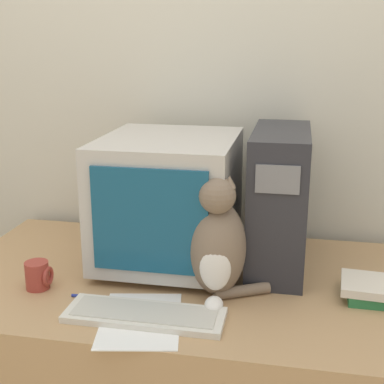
{
  "coord_description": "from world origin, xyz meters",
  "views": [
    {
      "loc": [
        0.34,
        -1.09,
        1.51
      ],
      "look_at": [
        0.04,
        0.44,
        1.05
      ],
      "focal_mm": 50.0,
      "sensor_mm": 36.0,
      "label": 1
    }
  ],
  "objects_px": {
    "keyboard": "(145,315)",
    "book_stack": "(370,289)",
    "cat": "(218,245)",
    "computer_tower": "(279,199)",
    "pen": "(97,297)",
    "crt_monitor": "(169,199)",
    "mug": "(38,275)"
  },
  "relations": [
    {
      "from": "keyboard",
      "to": "book_stack",
      "type": "distance_m",
      "value": 0.65
    },
    {
      "from": "book_stack",
      "to": "keyboard",
      "type": "bearing_deg",
      "value": -158.34
    },
    {
      "from": "pen",
      "to": "crt_monitor",
      "type": "bearing_deg",
      "value": 64.66
    },
    {
      "from": "keyboard",
      "to": "mug",
      "type": "relative_size",
      "value": 5.11
    },
    {
      "from": "cat",
      "to": "book_stack",
      "type": "distance_m",
      "value": 0.46
    },
    {
      "from": "crt_monitor",
      "to": "keyboard",
      "type": "bearing_deg",
      "value": -86.67
    },
    {
      "from": "crt_monitor",
      "to": "keyboard",
      "type": "relative_size",
      "value": 1.14
    },
    {
      "from": "crt_monitor",
      "to": "pen",
      "type": "height_order",
      "value": "crt_monitor"
    },
    {
      "from": "crt_monitor",
      "to": "book_stack",
      "type": "relative_size",
      "value": 2.81
    },
    {
      "from": "book_stack",
      "to": "mug",
      "type": "bearing_deg",
      "value": -172.28
    },
    {
      "from": "keyboard",
      "to": "book_stack",
      "type": "xyz_separation_m",
      "value": [
        0.61,
        0.24,
        0.02
      ]
    },
    {
      "from": "cat",
      "to": "pen",
      "type": "distance_m",
      "value": 0.38
    },
    {
      "from": "keyboard",
      "to": "crt_monitor",
      "type": "bearing_deg",
      "value": 93.33
    },
    {
      "from": "keyboard",
      "to": "pen",
      "type": "xyz_separation_m",
      "value": [
        -0.17,
        0.08,
        -0.01
      ]
    },
    {
      "from": "crt_monitor",
      "to": "book_stack",
      "type": "height_order",
      "value": "crt_monitor"
    },
    {
      "from": "computer_tower",
      "to": "pen",
      "type": "relative_size",
      "value": 2.98
    },
    {
      "from": "computer_tower",
      "to": "keyboard",
      "type": "xyz_separation_m",
      "value": [
        -0.33,
        -0.43,
        -0.22
      ]
    },
    {
      "from": "pen",
      "to": "cat",
      "type": "bearing_deg",
      "value": 16.67
    },
    {
      "from": "book_stack",
      "to": "pen",
      "type": "xyz_separation_m",
      "value": [
        -0.77,
        -0.16,
        -0.02
      ]
    },
    {
      "from": "crt_monitor",
      "to": "computer_tower",
      "type": "xyz_separation_m",
      "value": [
        0.35,
        0.04,
        0.01
      ]
    },
    {
      "from": "computer_tower",
      "to": "cat",
      "type": "xyz_separation_m",
      "value": [
        -0.16,
        -0.25,
        -0.07
      ]
    },
    {
      "from": "computer_tower",
      "to": "keyboard",
      "type": "relative_size",
      "value": 1.04
    },
    {
      "from": "crt_monitor",
      "to": "mug",
      "type": "bearing_deg",
      "value": -140.9
    },
    {
      "from": "mug",
      "to": "computer_tower",
      "type": "bearing_deg",
      "value": 24.73
    },
    {
      "from": "computer_tower",
      "to": "book_stack",
      "type": "distance_m",
      "value": 0.39
    },
    {
      "from": "cat",
      "to": "mug",
      "type": "distance_m",
      "value": 0.55
    },
    {
      "from": "crt_monitor",
      "to": "keyboard",
      "type": "xyz_separation_m",
      "value": [
        0.02,
        -0.39,
        -0.21
      ]
    },
    {
      "from": "keyboard",
      "to": "book_stack",
      "type": "height_order",
      "value": "book_stack"
    },
    {
      "from": "cat",
      "to": "book_stack",
      "type": "relative_size",
      "value": 2.1
    },
    {
      "from": "keyboard",
      "to": "cat",
      "type": "bearing_deg",
      "value": 46.78
    },
    {
      "from": "crt_monitor",
      "to": "keyboard",
      "type": "distance_m",
      "value": 0.44
    },
    {
      "from": "computer_tower",
      "to": "book_stack",
      "type": "bearing_deg",
      "value": -33.94
    }
  ]
}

